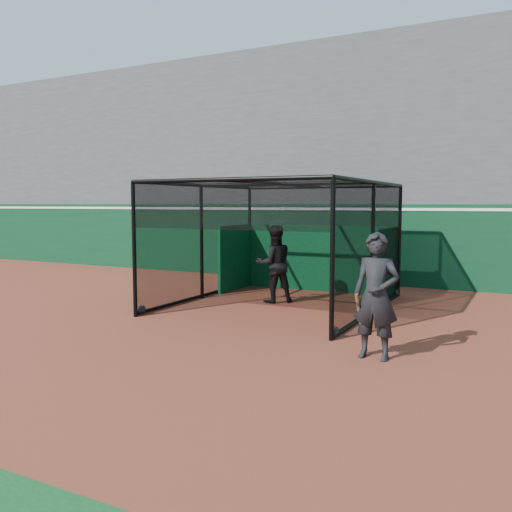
% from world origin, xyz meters
% --- Properties ---
extents(ground, '(120.00, 120.00, 0.00)m').
position_xyz_m(ground, '(0.00, 0.00, 0.00)').
color(ground, brown).
rests_on(ground, ground).
extents(outfield_wall, '(50.00, 0.50, 2.50)m').
position_xyz_m(outfield_wall, '(0.00, 8.50, 1.29)').
color(outfield_wall, '#0A371C').
rests_on(outfield_wall, ground).
extents(grandstand, '(50.00, 7.85, 8.95)m').
position_xyz_m(grandstand, '(0.00, 12.27, 4.48)').
color(grandstand, '#4C4C4F').
rests_on(grandstand, ground).
extents(batting_cage, '(4.69, 5.53, 3.00)m').
position_xyz_m(batting_cage, '(0.78, 3.82, 1.50)').
color(batting_cage, black).
rests_on(batting_cage, ground).
extents(batter, '(1.21, 1.20, 1.98)m').
position_xyz_m(batter, '(0.46, 4.14, 0.99)').
color(batter, black).
rests_on(batter, ground).
extents(on_deck_player, '(0.77, 0.52, 2.06)m').
position_xyz_m(on_deck_player, '(4.10, 0.30, 1.03)').
color(on_deck_player, black).
rests_on(on_deck_player, ground).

